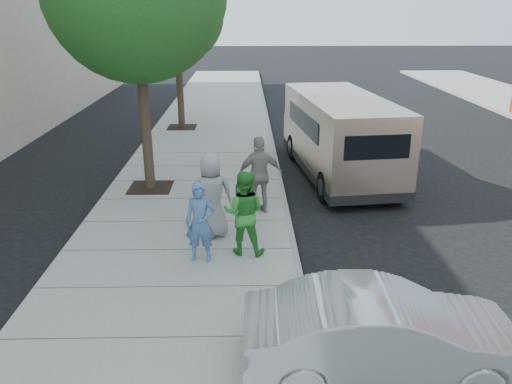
% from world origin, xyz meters
% --- Properties ---
extents(ground, '(120.00, 120.00, 0.00)m').
position_xyz_m(ground, '(0.00, 0.00, 0.00)').
color(ground, black).
rests_on(ground, ground).
extents(sidewalk, '(5.00, 60.00, 0.15)m').
position_xyz_m(sidewalk, '(-1.00, 0.00, 0.07)').
color(sidewalk, gray).
rests_on(sidewalk, ground).
extents(curb_face, '(0.12, 60.00, 0.16)m').
position_xyz_m(curb_face, '(1.44, 0.00, 0.07)').
color(curb_face, gray).
rests_on(curb_face, ground).
extents(tree_far, '(3.92, 3.80, 6.49)m').
position_xyz_m(tree_far, '(-2.25, 10.00, 4.88)').
color(tree_far, black).
rests_on(tree_far, sidewalk).
extents(parking_meter, '(0.28, 0.12, 1.31)m').
position_xyz_m(parking_meter, '(0.33, -1.10, 1.10)').
color(parking_meter, gray).
rests_on(parking_meter, sidewalk).
extents(van, '(2.93, 6.86, 2.47)m').
position_xyz_m(van, '(3.29, 3.91, 1.31)').
color(van, beige).
rests_on(van, ground).
extents(sedan, '(4.01, 1.46, 1.31)m').
position_xyz_m(sedan, '(2.35, -5.20, 0.66)').
color(sedan, silver).
rests_on(sedan, ground).
extents(person_officer, '(0.62, 0.42, 1.64)m').
position_xyz_m(person_officer, '(-0.49, -1.96, 0.97)').
color(person_officer, '#486E9B').
rests_on(person_officer, sidewalk).
extents(person_green_shirt, '(0.96, 0.80, 1.78)m').
position_xyz_m(person_green_shirt, '(0.37, -1.65, 1.04)').
color(person_green_shirt, green).
rests_on(person_green_shirt, sidewalk).
extents(person_gray_shirt, '(0.97, 0.67, 1.91)m').
position_xyz_m(person_gray_shirt, '(-0.34, -0.80, 1.11)').
color(person_gray_shirt, gray).
rests_on(person_gray_shirt, sidewalk).
extents(person_striped_polo, '(1.20, 0.68, 1.93)m').
position_xyz_m(person_striped_polo, '(0.76, 0.55, 1.12)').
color(person_striped_polo, gray).
rests_on(person_striped_polo, sidewalk).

